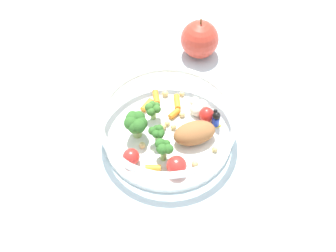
{
  "coord_description": "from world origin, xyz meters",
  "views": [
    {
      "loc": [
        -0.44,
        0.21,
        0.65
      ],
      "look_at": [
        -0.0,
        0.01,
        0.03
      ],
      "focal_mm": 48.08,
      "sensor_mm": 36.0,
      "label": 1
    }
  ],
  "objects": [
    {
      "name": "loose_apple",
      "position": [
        0.17,
        -0.14,
        0.04
      ],
      "size": [
        0.08,
        0.08,
        0.09
      ],
      "color": "#BC3828",
      "rests_on": "ground_plane"
    },
    {
      "name": "food_container",
      "position": [
        -0.0,
        0.01,
        0.03
      ],
      "size": [
        0.24,
        0.24,
        0.06
      ],
      "color": "white",
      "rests_on": "ground_plane"
    },
    {
      "name": "ground_plane",
      "position": [
        0.0,
        0.0,
        0.0
      ],
      "size": [
        2.4,
        2.4,
        0.0
      ],
      "primitive_type": "plane",
      "color": "silver"
    }
  ]
}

